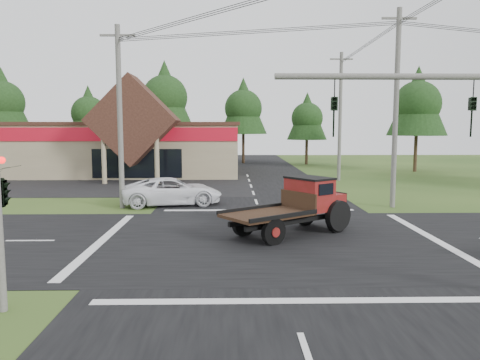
{
  "coord_description": "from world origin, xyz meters",
  "views": [
    {
      "loc": [
        -1.58,
        -19.28,
        4.75
      ],
      "look_at": [
        -1.16,
        3.15,
        2.2
      ],
      "focal_mm": 35.0,
      "sensor_mm": 36.0,
      "label": 1
    }
  ],
  "objects": [
    {
      "name": "ground",
      "position": [
        0.0,
        0.0,
        0.0
      ],
      "size": [
        120.0,
        120.0,
        0.0
      ],
      "primitive_type": "plane",
      "color": "#2A4619",
      "rests_on": "ground"
    },
    {
      "name": "road_ns",
      "position": [
        0.0,
        0.0,
        0.01
      ],
      "size": [
        12.0,
        120.0,
        0.02
      ],
      "primitive_type": "cube",
      "color": "black",
      "rests_on": "ground"
    },
    {
      "name": "road_ew",
      "position": [
        0.0,
        0.0,
        0.01
      ],
      "size": [
        120.0,
        12.0,
        0.02
      ],
      "primitive_type": "cube",
      "color": "black",
      "rests_on": "ground"
    },
    {
      "name": "parking_apron",
      "position": [
        -14.0,
        19.0,
        0.01
      ],
      "size": [
        28.0,
        14.0,
        0.02
      ],
      "primitive_type": "cube",
      "color": "black",
      "rests_on": "ground"
    },
    {
      "name": "cvs_building",
      "position": [
        -15.7,
        29.57,
        2.78
      ],
      "size": [
        30.4,
        18.2,
        9.19
      ],
      "color": "gray",
      "rests_on": "ground"
    },
    {
      "name": "utility_pole_nw",
      "position": [
        -8.0,
        8.0,
        5.39
      ],
      "size": [
        2.0,
        0.3,
        10.5
      ],
      "color": "#595651",
      "rests_on": "ground"
    },
    {
      "name": "utility_pole_ne",
      "position": [
        8.0,
        8.0,
        5.89
      ],
      "size": [
        2.0,
        0.3,
        11.5
      ],
      "color": "#595651",
      "rests_on": "ground"
    },
    {
      "name": "utility_pole_n",
      "position": [
        8.0,
        22.0,
        5.74
      ],
      "size": [
        2.0,
        0.3,
        11.2
      ],
      "color": "#595651",
      "rests_on": "ground"
    },
    {
      "name": "tree_row_a",
      "position": [
        -30.0,
        40.0,
        8.05
      ],
      "size": [
        6.72,
        6.72,
        12.12
      ],
      "color": "#332316",
      "rests_on": "ground"
    },
    {
      "name": "tree_row_b",
      "position": [
        -20.0,
        42.0,
        6.7
      ],
      "size": [
        5.6,
        5.6,
        10.1
      ],
      "color": "#332316",
      "rests_on": "ground"
    },
    {
      "name": "tree_row_c",
      "position": [
        -10.0,
        41.0,
        8.72
      ],
      "size": [
        7.28,
        7.28,
        13.13
      ],
      "color": "#332316",
      "rests_on": "ground"
    },
    {
      "name": "tree_row_d",
      "position": [
        0.0,
        42.0,
        7.38
      ],
      "size": [
        6.16,
        6.16,
        11.11
      ],
      "color": "#332316",
      "rests_on": "ground"
    },
    {
      "name": "tree_row_e",
      "position": [
        8.0,
        40.0,
        6.03
      ],
      "size": [
        5.04,
        5.04,
        9.09
      ],
      "color": "#332316",
      "rests_on": "ground"
    },
    {
      "name": "tree_side_ne",
      "position": [
        18.0,
        30.0,
        7.38
      ],
      "size": [
        6.16,
        6.16,
        11.11
      ],
      "color": "#332316",
      "rests_on": "ground"
    },
    {
      "name": "antique_flatbed_truck",
      "position": [
        0.98,
        0.98,
        1.27
      ],
      "size": [
        6.3,
        5.43,
        2.54
      ],
      "primitive_type": null,
      "rotation": [
        0.0,
        0.0,
        -0.95
      ],
      "color": "#5B140D",
      "rests_on": "ground"
    },
    {
      "name": "white_pickup",
      "position": [
        -5.2,
        9.08,
        0.84
      ],
      "size": [
        6.47,
        3.97,
        1.67
      ],
      "primitive_type": "imported",
      "rotation": [
        0.0,
        0.0,
        1.78
      ],
      "color": "white",
      "rests_on": "ground"
    }
  ]
}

